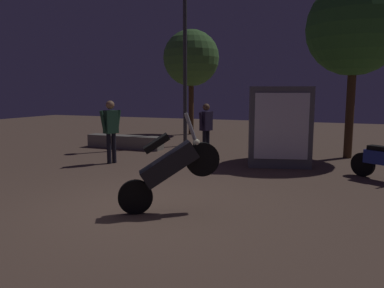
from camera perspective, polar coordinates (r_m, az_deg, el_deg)
ground_plane at (r=6.48m, az=-6.67°, el=-9.66°), size 40.00×40.00×0.00m
motorcycle_black_foreground at (r=6.03m, az=-3.59°, el=-3.63°), size 1.46×0.96×1.63m
person_rider_beside at (r=10.40m, az=-12.37°, el=2.71°), size 0.36×0.65×1.73m
person_bystander_far at (r=11.46m, az=2.18°, el=2.96°), size 0.35×0.65×1.61m
streetlamp_near at (r=13.57m, az=-1.08°, el=14.72°), size 0.36×0.36×5.68m
tree_left_bg at (r=17.37m, az=-0.13°, el=13.01°), size 2.55×2.55×4.77m
tree_center_bg at (r=12.07m, az=23.74°, el=16.00°), size 2.74×2.74×5.17m
kiosk_billboard at (r=9.90m, az=13.39°, el=2.52°), size 1.67×0.90×2.10m
planter_wall_low at (r=13.23m, az=-10.27°, el=0.33°), size 2.81×0.50×0.45m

